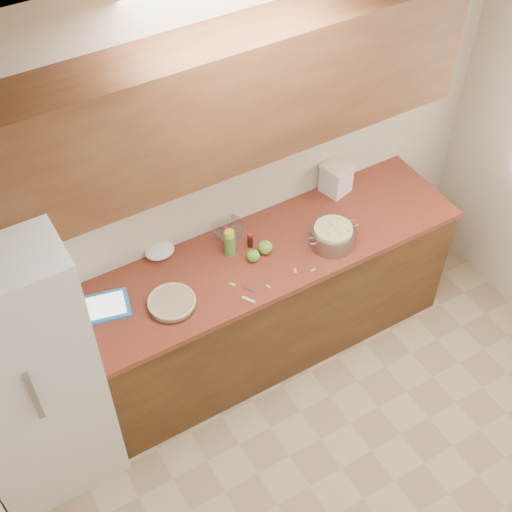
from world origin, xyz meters
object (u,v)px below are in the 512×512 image
flour_canister (336,178)px  tablet (105,307)px  colander (333,236)px  pie (172,303)px

flour_canister → tablet: bearing=-174.4°
colander → pie: bearing=177.0°
pie → flour_canister: (1.33, 0.33, 0.08)m
colander → tablet: colander is taller
colander → flour_canister: size_ratio=1.70×
pie → tablet: bearing=152.4°
colander → tablet: 1.39m
pie → colander: 1.04m
colander → flour_canister: 0.49m
pie → colander: colander is taller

